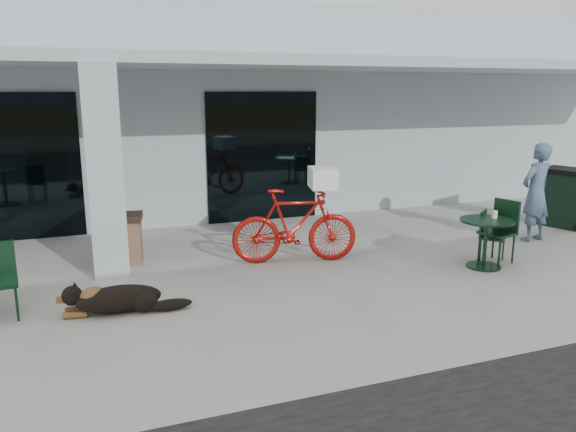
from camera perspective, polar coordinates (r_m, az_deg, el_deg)
name	(u,v)px	position (r m, az deg, el deg)	size (l,w,h in m)	color
ground	(250,316)	(7.08, -3.91, -10.14)	(80.00, 80.00, 0.00)	#B8B6AD
building	(152,109)	(14.88, -13.65, 10.50)	(22.00, 7.00, 4.50)	#A1B0B7
storefront_glass_right	(263,157)	(11.89, -2.59, 6.00)	(2.40, 0.06, 2.70)	black
column	(104,173)	(8.65, -18.14, 4.21)	(0.50, 0.50, 3.12)	#A1B0B7
overhang	(186,61)	(10.04, -10.33, 15.19)	(22.00, 2.80, 0.18)	#A1B0B7
bicycle	(295,226)	(9.01, 0.67, -1.00)	(0.57, 2.02, 1.21)	#A7140D
laundry_basket	(323,178)	(8.93, 3.55, 3.89)	(0.55, 0.41, 0.32)	white
dog	(119,297)	(7.42, -16.80, -7.91)	(1.21, 0.40, 0.40)	black
cup_near_dog	(116,302)	(7.72, -17.07, -8.32)	(0.08, 0.08, 0.10)	white
cafe_table_far	(485,244)	(9.32, 19.39, -2.67)	(0.82, 0.82, 0.77)	#12351E
cafe_chair_far_a	(493,237)	(9.69, 20.09, -1.98)	(0.37, 0.41, 0.83)	#12351E
cafe_chair_far_b	(497,232)	(9.62, 20.50, -1.54)	(0.46, 0.50, 1.02)	#12351E
person	(536,192)	(11.22, 23.87, 2.21)	(0.66, 0.43, 1.81)	#465B75
cup_on_table	(495,215)	(9.37, 20.24, 0.14)	(0.09, 0.09, 0.12)	white
trash_receptacle	(128,238)	(9.38, -15.98, -2.21)	(0.48, 0.48, 0.81)	brown
wheeled_bin	(565,197)	(12.79, 26.32, 1.72)	(0.73, 0.93, 1.18)	black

